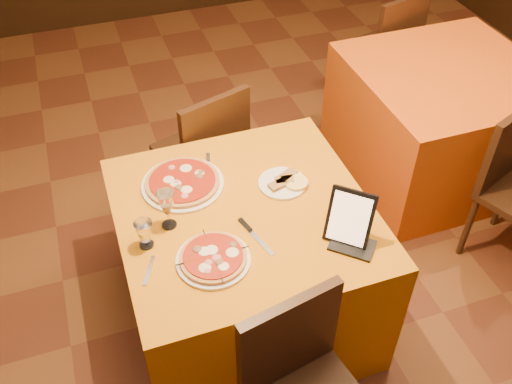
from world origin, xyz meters
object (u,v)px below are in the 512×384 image
object	(u,v)px
chair_side_far	(378,49)
wine_glass	(167,209)
side_table	(439,122)
pizza_near	(213,259)
tablet	(350,218)
water_glass	(145,234)
main_table	(245,265)
chair_main_far	(199,151)
pizza_far	(183,183)

from	to	relation	value
chair_side_far	wine_glass	distance (m)	2.44
side_table	pizza_near	distance (m)	2.02
pizza_near	tablet	bearing A→B (deg)	-6.25
side_table	wine_glass	world-z (taller)	wine_glass
tablet	water_glass	bearing A→B (deg)	-154.35
main_table	pizza_near	bearing A→B (deg)	-131.04
pizza_near	tablet	world-z (taller)	tablet
wine_glass	water_glass	bearing A→B (deg)	-144.43
chair_main_far	pizza_far	xyz separation A→B (m)	(-0.21, -0.58, 0.31)
pizza_far	wine_glass	distance (m)	0.27
pizza_near	water_glass	xyz separation A→B (m)	(-0.24, 0.17, 0.05)
main_table	side_table	size ratio (longest dim) A/B	1.00
chair_main_far	wine_glass	distance (m)	0.96
main_table	chair_main_far	xyz separation A→B (m)	(-0.00, 0.83, 0.08)
chair_side_far	pizza_far	world-z (taller)	chair_side_far
side_table	chair_side_far	size ratio (longest dim) A/B	1.21
chair_side_far	pizza_far	size ratio (longest dim) A/B	2.40
wine_glass	main_table	bearing A→B (deg)	-2.86
water_glass	main_table	bearing A→B (deg)	8.36
pizza_near	tablet	size ratio (longest dim) A/B	1.24
main_table	chair_side_far	world-z (taller)	chair_side_far
water_glass	chair_main_far	bearing A→B (deg)	63.62
chair_side_far	pizza_near	world-z (taller)	chair_side_far
pizza_near	wine_glass	size ratio (longest dim) A/B	1.59
chair_main_far	tablet	xyz separation A→B (m)	(0.35, -1.13, 0.41)
main_table	pizza_near	size ratio (longest dim) A/B	3.65
pizza_near	pizza_far	size ratio (longest dim) A/B	0.79
water_glass	wine_glass	bearing A→B (deg)	35.57
side_table	water_glass	world-z (taller)	water_glass
chair_side_far	tablet	bearing A→B (deg)	43.79
main_table	side_table	distance (m)	1.69
chair_side_far	water_glass	xyz separation A→B (m)	(-1.98, -1.61, 0.36)
main_table	side_table	xyz separation A→B (m)	(1.53, 0.71, 0.00)
wine_glass	water_glass	world-z (taller)	wine_glass
pizza_far	water_glass	bearing A→B (deg)	-126.46
main_table	wine_glass	size ratio (longest dim) A/B	5.79
pizza_far	tablet	world-z (taller)	tablet
wine_glass	chair_main_far	bearing A→B (deg)	67.93
chair_side_far	pizza_near	xyz separation A→B (m)	(-1.74, -1.78, 0.31)
side_table	chair_side_far	xyz separation A→B (m)	(0.00, 0.83, 0.08)
pizza_near	side_table	bearing A→B (deg)	28.60
water_glass	tablet	distance (m)	0.83
chair_side_far	tablet	xyz separation A→B (m)	(-1.18, -1.84, 0.41)
side_table	water_glass	size ratio (longest dim) A/B	8.46
main_table	wine_glass	xyz separation A→B (m)	(-0.33, 0.02, 0.47)
side_table	wine_glass	bearing A→B (deg)	-159.54
chair_side_far	wine_glass	world-z (taller)	wine_glass
pizza_far	side_table	bearing A→B (deg)	14.97
pizza_far	water_glass	size ratio (longest dim) A/B	2.92
pizza_far	tablet	size ratio (longest dim) A/B	1.55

